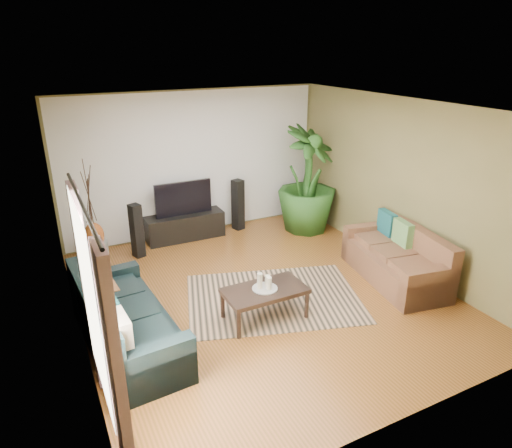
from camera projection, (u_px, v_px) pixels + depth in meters
floor at (262, 294)px, 6.73m from camera, size 5.50×5.50×0.00m
ceiling at (263, 108)px, 5.73m from camera, size 5.50×5.50×0.00m
wall_back at (194, 164)px, 8.51m from camera, size 5.00×0.00×5.00m
wall_front at (409, 304)px, 3.95m from camera, size 5.00×0.00×5.00m
wall_left at (68, 242)px, 5.19m from camera, size 0.00×5.50×5.50m
wall_right at (401, 185)px, 7.28m from camera, size 0.00×5.50×5.50m
backwall_panel at (195, 164)px, 8.50m from camera, size 4.90×0.00×4.90m
window_pane at (90, 305)px, 3.85m from camera, size 0.00×1.80×1.80m
curtain_near at (117, 382)px, 3.34m from camera, size 0.08×0.35×2.20m
curtain_far at (88, 290)px, 4.58m from camera, size 0.08×0.35×2.20m
curtain_rod at (81, 204)px, 3.54m from camera, size 0.03×1.90×0.03m
sofa_left at (126, 316)px, 5.45m from camera, size 1.05×2.18×0.85m
sofa_right at (395, 255)px, 7.01m from camera, size 1.15×1.99×0.85m
area_rug at (273, 298)px, 6.63m from camera, size 2.87×2.40×0.01m
coffee_table at (265, 303)px, 6.09m from camera, size 1.09×0.60×0.44m
candle_tray at (265, 288)px, 6.00m from camera, size 0.33×0.33×0.01m
candle_tall at (260, 281)px, 5.96m from camera, size 0.07×0.07×0.22m
candle_mid at (269, 283)px, 5.95m from camera, size 0.07×0.07×0.17m
candle_short at (267, 280)px, 6.05m from camera, size 0.07×0.07×0.14m
tv_stand at (185, 226)px, 8.58m from camera, size 1.46×0.46×0.48m
television at (183, 198)px, 8.37m from camera, size 1.06×0.06×0.63m
speaker_left at (137, 231)px, 7.77m from camera, size 0.22×0.23×0.95m
speaker_right at (238, 205)px, 8.93m from camera, size 0.23×0.24×1.01m
potted_plant at (308, 180)px, 8.71m from camera, size 1.57×1.57×2.03m
plant_pot at (306, 222)px, 9.03m from camera, size 0.37×0.37×0.29m
pedestal at (97, 253)px, 7.64m from camera, size 0.43×0.43×0.34m
vase at (94, 235)px, 7.52m from camera, size 0.31×0.31×0.44m
side_table at (98, 304)px, 5.99m from camera, size 0.54×0.54×0.53m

